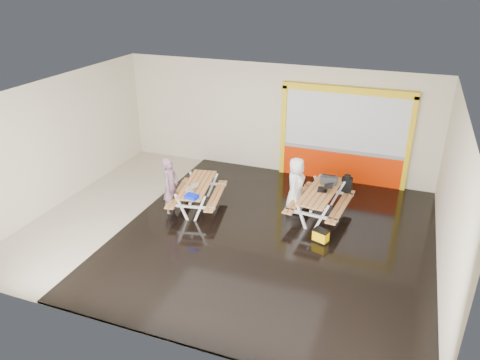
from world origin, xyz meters
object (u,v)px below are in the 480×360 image
at_px(picnic_table_right, 321,197).
at_px(fluke_bag, 321,236).
at_px(person_right, 296,185).
at_px(picnic_table_left, 197,190).
at_px(laptop_left, 192,188).
at_px(laptop_right, 325,188).
at_px(dark_case, 298,210).
at_px(blue_pouch, 192,197).
at_px(backpack, 347,183).
at_px(toolbox, 329,180).
at_px(person_left, 171,186).

height_order(picnic_table_right, fluke_bag, picnic_table_right).
bearing_deg(person_right, picnic_table_left, 104.56).
bearing_deg(person_right, laptop_left, 111.28).
bearing_deg(laptop_right, person_right, -178.32).
relative_size(picnic_table_right, dark_case, 6.02).
relative_size(blue_pouch, dark_case, 0.89).
distance_m(laptop_left, backpack, 4.23).
bearing_deg(laptop_left, backpack, 26.12).
xyz_separation_m(picnic_table_left, laptop_right, (3.32, 0.74, 0.28)).
height_order(picnic_table_right, backpack, backpack).
bearing_deg(fluke_bag, laptop_left, 176.52).
bearing_deg(picnic_table_right, toolbox, 79.02).
height_order(laptop_right, blue_pouch, laptop_right).
xyz_separation_m(dark_case, fluke_bag, (0.88, -1.27, 0.09)).
height_order(person_right, backpack, person_right).
relative_size(laptop_left, dark_case, 1.10).
distance_m(laptop_right, toolbox, 0.46).
bearing_deg(backpack, person_left, -155.80).
relative_size(laptop_right, toolbox, 0.93).
bearing_deg(person_left, picnic_table_right, -77.74).
xyz_separation_m(picnic_table_left, person_right, (2.56, 0.71, 0.26)).
xyz_separation_m(person_right, backpack, (1.23, 0.81, -0.11)).
xyz_separation_m(blue_pouch, toolbox, (3.12, 2.01, 0.10)).
relative_size(blue_pouch, backpack, 0.68).
distance_m(person_right, backpack, 1.48).
height_order(laptop_right, dark_case, laptop_right).
bearing_deg(person_right, person_left, 109.18).
xyz_separation_m(person_right, blue_pouch, (-2.33, -1.53, -0.04)).
xyz_separation_m(backpack, dark_case, (-1.14, -0.81, -0.63)).
xyz_separation_m(picnic_table_left, laptop_left, (-0.00, -0.34, 0.22)).
xyz_separation_m(laptop_right, fluke_bag, (0.21, -1.29, -0.66)).
relative_size(backpack, dark_case, 1.30).
distance_m(laptop_left, blue_pouch, 0.53).
height_order(person_right, fluke_bag, person_right).
distance_m(laptop_right, backpack, 0.92).
height_order(toolbox, dark_case, toolbox).
relative_size(blue_pouch, fluke_bag, 0.74).
height_order(laptop_right, fluke_bag, laptop_right).
height_order(laptop_left, laptop_right, laptop_right).
distance_m(picnic_table_right, dark_case, 0.78).
relative_size(laptop_left, laptop_right, 0.95).
bearing_deg(toolbox, dark_case, -145.28).
relative_size(person_right, laptop_right, 3.67).
height_order(picnic_table_right, laptop_right, laptop_right).
relative_size(picnic_table_right, blue_pouch, 6.77).
bearing_deg(toolbox, laptop_left, -155.39).
bearing_deg(laptop_right, picnic_table_right, -146.50).
bearing_deg(picnic_table_left, toolbox, 19.66).
xyz_separation_m(laptop_left, laptop_right, (3.33, 1.07, 0.06)).
bearing_deg(laptop_left, fluke_bag, -3.48).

